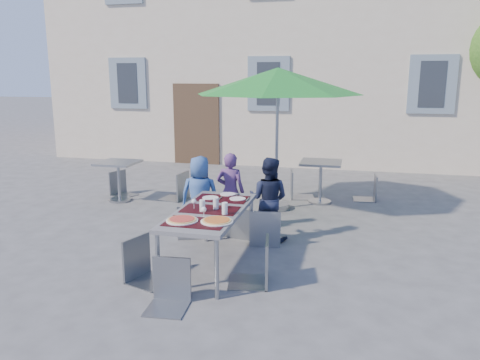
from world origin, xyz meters
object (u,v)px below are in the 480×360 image
(chair_5, at_px, (168,256))
(bg_chair_r_1, at_px, (371,172))
(chair_1, at_px, (240,204))
(child_2, at_px, (268,199))
(child_0, at_px, (200,196))
(chair_3, at_px, (142,233))
(chair_0, at_px, (191,201))
(cafe_table_0, at_px, (119,174))
(bg_chair_l_1, at_px, (298,167))
(bg_chair_r_0, at_px, (178,169))
(pizza_near_right, at_px, (217,221))
(chair_2, at_px, (266,205))
(child_1, at_px, (230,192))
(pizza_near_left, at_px, (182,220))
(bg_chair_l_0, at_px, (120,169))
(cafe_table_1, at_px, (321,173))
(chair_4, at_px, (258,234))
(patio_umbrella, at_px, (278,82))
(dining_table, at_px, (210,214))

(chair_5, distance_m, bg_chair_r_1, 5.45)
(chair_1, bearing_deg, child_2, 3.17)
(child_0, height_order, chair_3, child_0)
(chair_0, relative_size, chair_3, 0.99)
(cafe_table_0, bearing_deg, chair_0, -38.87)
(bg_chair_l_1, bearing_deg, child_0, -113.89)
(child_0, distance_m, bg_chair_r_0, 2.19)
(chair_0, relative_size, bg_chair_r_1, 1.02)
(pizza_near_right, relative_size, chair_2, 0.37)
(child_1, xyz_separation_m, chair_0, (-0.47, -0.51, -0.04))
(pizza_near_left, xyz_separation_m, bg_chair_l_0, (-2.73, 3.65, -0.22))
(cafe_table_0, distance_m, cafe_table_1, 3.90)
(bg_chair_r_0, xyz_separation_m, bg_chair_r_1, (3.68, 0.87, -0.06))
(chair_4, bearing_deg, patio_umbrella, 95.75)
(chair_4, relative_size, patio_umbrella, 0.35)
(chair_4, bearing_deg, bg_chair_r_1, 72.15)
(pizza_near_left, distance_m, chair_0, 1.59)
(chair_3, xyz_separation_m, bg_chair_r_0, (-0.96, 3.63, 0.04))
(chair_0, xyz_separation_m, bg_chair_l_0, (-2.29, 2.13, -0.03))
(pizza_near_left, height_order, cafe_table_0, pizza_near_left)
(child_0, xyz_separation_m, chair_5, (0.40, -2.24, -0.06))
(chair_0, height_order, patio_umbrella, patio_umbrella)
(child_0, distance_m, chair_1, 0.63)
(dining_table, height_order, patio_umbrella, patio_umbrella)
(chair_5, relative_size, cafe_table_1, 1.17)
(child_1, height_order, child_2, child_2)
(child_1, relative_size, chair_1, 1.37)
(dining_table, distance_m, pizza_near_right, 0.54)
(chair_5, distance_m, bg_chair_r_0, 4.40)
(pizza_near_right, xyz_separation_m, cafe_table_0, (-2.93, 3.14, -0.22))
(child_1, distance_m, chair_0, 0.69)
(chair_4, bearing_deg, cafe_table_1, 83.54)
(patio_umbrella, height_order, bg_chair_r_0, patio_umbrella)
(chair_1, height_order, chair_3, chair_3)
(pizza_near_left, height_order, bg_chair_r_1, bg_chair_r_1)
(bg_chair_l_0, bearing_deg, chair_5, -56.55)
(cafe_table_0, bearing_deg, chair_5, -55.62)
(dining_table, xyz_separation_m, chair_1, (0.11, 1.16, -0.17))
(dining_table, xyz_separation_m, bg_chair_l_0, (-2.90, 3.10, -0.15))
(pizza_near_right, height_order, bg_chair_l_1, bg_chair_l_1)
(child_1, xyz_separation_m, cafe_table_0, (-2.56, 1.18, -0.07))
(cafe_table_1, bearing_deg, bg_chair_r_0, -171.27)
(child_1, distance_m, bg_chair_l_0, 3.21)
(bg_chair_l_1, bearing_deg, pizza_near_right, -95.57)
(dining_table, distance_m, child_2, 1.30)
(chair_1, relative_size, bg_chair_l_0, 0.96)
(cafe_table_0, bearing_deg, chair_3, -57.97)
(pizza_near_left, relative_size, bg_chair_r_0, 0.35)
(chair_2, height_order, patio_umbrella, patio_umbrella)
(dining_table, height_order, bg_chair_l_0, bg_chair_l_0)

